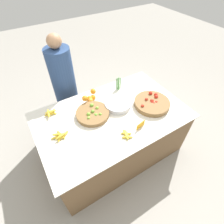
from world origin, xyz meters
name	(u,v)px	position (x,y,z in m)	size (l,w,h in m)	color
ground_plane	(112,148)	(0.00, 0.00, 0.00)	(12.00, 12.00, 0.00)	#A39E93
market_table	(112,133)	(0.00, 0.00, 0.37)	(1.88, 1.18, 0.75)	brown
lime_bowl	(93,113)	(-0.21, 0.12, 0.78)	(0.42, 0.42, 0.08)	olive
tomato_basket	(152,103)	(0.54, -0.12, 0.78)	(0.46, 0.46, 0.10)	olive
orange_pile	(90,97)	(-0.11, 0.38, 0.81)	(0.23, 0.17, 0.13)	orange
metal_bowl	(118,104)	(0.15, 0.10, 0.78)	(0.35, 0.35, 0.06)	silver
price_sign	(141,125)	(0.18, -0.35, 0.79)	(0.13, 0.03, 0.08)	orange
veg_bundle	(118,84)	(0.36, 0.41, 0.84)	(0.07, 0.06, 0.18)	#4C8E42
banana_bunch_middle_right	(61,136)	(-0.67, 0.01, 0.77)	(0.22, 0.17, 0.05)	gold
banana_bunch_middle_left	(126,135)	(-0.03, -0.36, 0.76)	(0.14, 0.16, 0.03)	gold
banana_bunch_front_center	(51,113)	(-0.65, 0.41, 0.78)	(0.16, 0.16, 0.06)	gold
vendor_person	(65,88)	(-0.29, 0.90, 0.69)	(0.34, 0.34, 1.51)	navy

